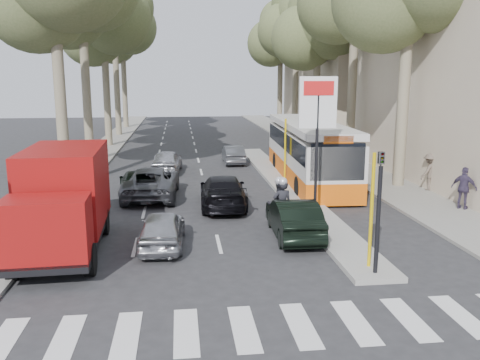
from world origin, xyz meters
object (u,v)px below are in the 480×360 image
at_px(motorcycle, 281,206).
at_px(city_bus, 308,150).
at_px(silver_hatchback, 162,229).
at_px(red_truck, 63,199).
at_px(dark_hatchback, 294,218).

bearing_deg(motorcycle, city_bus, 63.93).
height_order(silver_hatchback, red_truck, red_truck).
distance_m(city_bus, motorcycle, 9.63).
xyz_separation_m(dark_hatchback, city_bus, (3.00, 9.77, 1.02)).
relative_size(dark_hatchback, red_truck, 0.66).
bearing_deg(dark_hatchback, red_truck, 6.16).
bearing_deg(dark_hatchback, motorcycle, -65.11).
distance_m(silver_hatchback, dark_hatchback, 4.63).
distance_m(dark_hatchback, red_truck, 7.79).
bearing_deg(dark_hatchback, silver_hatchback, 8.46).
xyz_separation_m(silver_hatchback, motorcycle, (4.27, 1.30, 0.32)).
relative_size(red_truck, motorcycle, 2.60).
relative_size(silver_hatchback, red_truck, 0.58).
xyz_separation_m(red_truck, motorcycle, (7.36, 1.36, -0.81)).
height_order(silver_hatchback, motorcycle, motorcycle).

